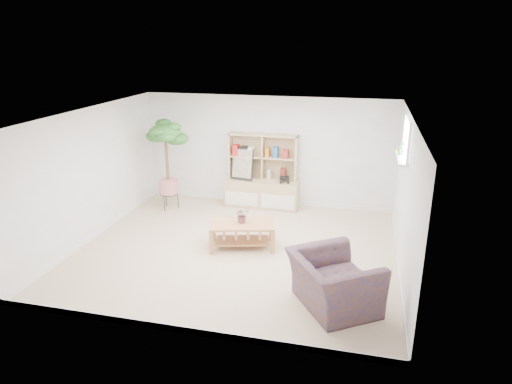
% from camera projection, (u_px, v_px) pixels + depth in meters
% --- Properties ---
extents(floor, '(5.50, 5.00, 0.01)m').
position_uv_depth(floor, '(237.00, 249.00, 8.10)').
color(floor, '#CEB088').
rests_on(floor, ground).
extents(ceiling, '(5.50, 5.00, 0.01)m').
position_uv_depth(ceiling, '(235.00, 114.00, 7.32)').
color(ceiling, white).
rests_on(ceiling, walls).
extents(walls, '(5.51, 5.01, 2.40)m').
position_uv_depth(walls, '(236.00, 185.00, 7.71)').
color(walls, silver).
rests_on(walls, floor).
extents(baseboard, '(5.50, 5.00, 0.10)m').
position_uv_depth(baseboard, '(237.00, 247.00, 8.08)').
color(baseboard, white).
rests_on(baseboard, floor).
extents(window, '(0.10, 0.98, 0.68)m').
position_uv_depth(window, '(407.00, 139.00, 7.40)').
color(window, '#C6DEFF').
rests_on(window, walls).
extents(window_sill, '(0.14, 1.00, 0.04)m').
position_uv_depth(window_sill, '(401.00, 158.00, 7.51)').
color(window_sill, white).
rests_on(window_sill, walls).
extents(storage_unit, '(1.61, 0.54, 1.61)m').
position_uv_depth(storage_unit, '(262.00, 171.00, 9.91)').
color(storage_unit, tan).
rests_on(storage_unit, floor).
extents(poster, '(0.51, 0.19, 0.69)m').
position_uv_depth(poster, '(242.00, 164.00, 9.92)').
color(poster, yellow).
rests_on(poster, storage_unit).
extents(toy_truck, '(0.33, 0.25, 0.16)m').
position_uv_depth(toy_truck, '(284.00, 179.00, 9.79)').
color(toy_truck, black).
rests_on(toy_truck, storage_unit).
extents(coffee_table, '(1.25, 0.88, 0.46)m').
position_uv_depth(coffee_table, '(242.00, 235.00, 8.12)').
color(coffee_table, '#AD7035').
rests_on(coffee_table, floor).
extents(table_plant, '(0.32, 0.32, 0.27)m').
position_uv_depth(table_plant, '(242.00, 215.00, 8.04)').
color(table_plant, '#1B4C26').
rests_on(table_plant, coffee_table).
extents(floor_tree, '(0.89, 0.89, 1.95)m').
position_uv_depth(floor_tree, '(167.00, 166.00, 9.72)').
color(floor_tree, '#1E591A').
rests_on(floor_tree, floor).
extents(armchair, '(1.48, 1.52, 0.86)m').
position_uv_depth(armchair, '(334.00, 279.00, 6.26)').
color(armchair, navy).
rests_on(armchair, floor).
extents(sill_plant, '(0.16, 0.14, 0.23)m').
position_uv_depth(sill_plant, '(402.00, 148.00, 7.64)').
color(sill_plant, '#1E591A').
rests_on(sill_plant, window_sill).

